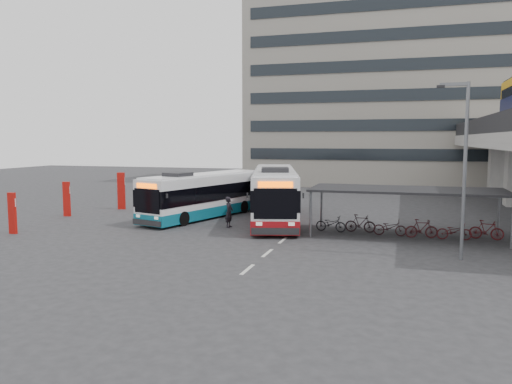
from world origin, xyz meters
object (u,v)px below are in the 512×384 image
(lamp_post, at_px, (463,160))
(bus_teal, at_px, (205,196))
(pedestrian, at_px, (229,212))
(bus_main, at_px, (275,195))

(lamp_post, bearing_deg, bus_teal, 154.64)
(bus_teal, height_order, pedestrian, bus_teal)
(bus_main, distance_m, lamp_post, 13.06)
(bus_main, relative_size, bus_teal, 1.14)
(bus_main, distance_m, pedestrian, 3.78)
(bus_main, height_order, pedestrian, bus_main)
(bus_main, distance_m, bus_teal, 4.77)
(bus_teal, bearing_deg, pedestrian, -31.67)
(bus_main, relative_size, lamp_post, 1.63)
(bus_teal, xyz_separation_m, lamp_post, (14.95, -7.77, 2.84))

